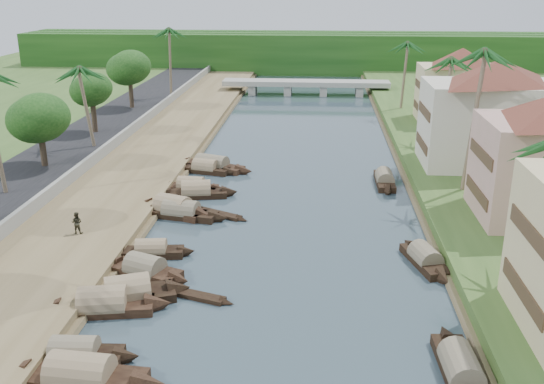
{
  "coord_description": "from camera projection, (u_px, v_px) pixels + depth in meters",
  "views": [
    {
      "loc": [
        2.28,
        -30.56,
        18.26
      ],
      "look_at": [
        -1.34,
        15.88,
        2.0
      ],
      "focal_mm": 40.0,
      "sensor_mm": 36.0,
      "label": 1
    }
  ],
  "objects": [
    {
      "name": "ground",
      "position": [
        274.0,
        316.0,
        34.95
      ],
      "size": [
        220.0,
        220.0,
        0.0
      ],
      "primitive_type": "plane",
      "color": "#31414A",
      "rests_on": "ground"
    },
    {
      "name": "left_bank",
      "position": [
        114.0,
        190.0,
        54.82
      ],
      "size": [
        10.0,
        180.0,
        0.8
      ],
      "primitive_type": "cube",
      "color": "brown",
      "rests_on": "ground"
    },
    {
      "name": "right_bank",
      "position": [
        511.0,
        198.0,
        52.18
      ],
      "size": [
        16.0,
        180.0,
        1.2
      ],
      "primitive_type": "cube",
      "color": "#314F1F",
      "rests_on": "ground"
    },
    {
      "name": "road",
      "position": [
        23.0,
        184.0,
        55.34
      ],
      "size": [
        8.0,
        180.0,
        1.4
      ],
      "primitive_type": "cube",
      "color": "black",
      "rests_on": "ground"
    },
    {
      "name": "retaining_wall",
      "position": [
        68.0,
        178.0,
        54.81
      ],
      "size": [
        0.4,
        180.0,
        1.1
      ],
      "primitive_type": "cube",
      "color": "gray",
      "rests_on": "left_bank"
    },
    {
      "name": "treeline",
      "position": [
        309.0,
        52.0,
        127.76
      ],
      "size": [
        120.0,
        14.0,
        8.0
      ],
      "color": "#12390F",
      "rests_on": "ground"
    },
    {
      "name": "bridge",
      "position": [
        306.0,
        85.0,
        102.15
      ],
      "size": [
        28.0,
        4.0,
        2.4
      ],
      "color": "gray",
      "rests_on": "ground"
    },
    {
      "name": "building_far",
      "position": [
        494.0,
        113.0,
        57.81
      ],
      "size": [
        15.59,
        15.59,
        10.2
      ],
      "color": "beige",
      "rests_on": "right_bank"
    },
    {
      "name": "building_distant",
      "position": [
        459.0,
        84.0,
        76.72
      ],
      "size": [
        12.62,
        12.62,
        9.2
      ],
      "color": "#CBBF88",
      "rests_on": "right_bank"
    },
    {
      "name": "sampan_2",
      "position": [
        81.0,
        376.0,
        28.92
      ],
      "size": [
        8.92,
        2.41,
        2.31
      ],
      "rotation": [
        0.0,
        0.0,
        -0.07
      ],
      "color": "black",
      "rests_on": "ground"
    },
    {
      "name": "sampan_3",
      "position": [
        75.0,
        354.0,
        30.66
      ],
      "size": [
        6.83,
        1.77,
        1.88
      ],
      "rotation": [
        0.0,
        0.0,
        0.04
      ],
      "color": "black",
      "rests_on": "ground"
    },
    {
      "name": "sampan_4",
      "position": [
        103.0,
        305.0,
        35.24
      ],
      "size": [
        8.28,
        3.14,
        2.29
      ],
      "rotation": [
        0.0,
        0.0,
        0.17
      ],
      "color": "black",
      "rests_on": "ground"
    },
    {
      "name": "sampan_5",
      "position": [
        128.0,
        295.0,
        36.39
      ],
      "size": [
        7.95,
        4.65,
        2.46
      ],
      "rotation": [
        0.0,
        0.0,
        0.38
      ],
      "color": "black",
      "rests_on": "ground"
    },
    {
      "name": "sampan_6",
      "position": [
        145.0,
        270.0,
        39.55
      ],
      "size": [
        7.03,
        4.07,
        2.1
      ],
      "rotation": [
        0.0,
        0.0,
        -0.38
      ],
      "color": "black",
      "rests_on": "ground"
    },
    {
      "name": "sampan_7",
      "position": [
        151.0,
        251.0,
        42.36
      ],
      "size": [
        6.33,
        2.02,
        1.73
      ],
      "rotation": [
        0.0,
        0.0,
        0.12
      ],
      "color": "black",
      "rests_on": "ground"
    },
    {
      "name": "sampan_8",
      "position": [
        173.0,
        209.0,
        49.99
      ],
      "size": [
        8.06,
        4.71,
        2.43
      ],
      "rotation": [
        0.0,
        0.0,
        -0.38
      ],
      "color": "black",
      "rests_on": "ground"
    },
    {
      "name": "sampan_9",
      "position": [
        181.0,
        213.0,
        49.34
      ],
      "size": [
        8.46,
        3.19,
        2.12
      ],
      "rotation": [
        0.0,
        0.0,
        -0.2
      ],
      "color": "black",
      "rests_on": "ground"
    },
    {
      "name": "sampan_10",
      "position": [
        191.0,
        187.0,
        55.49
      ],
      "size": [
        6.95,
        1.99,
        1.93
      ],
      "rotation": [
        0.0,
        0.0,
        -0.08
      ],
      "color": "black",
      "rests_on": "ground"
    },
    {
      "name": "sampan_11",
      "position": [
        196.0,
        192.0,
        54.05
      ],
      "size": [
        7.78,
        2.99,
        2.19
      ],
      "rotation": [
        0.0,
        0.0,
        0.18
      ],
      "color": "black",
      "rests_on": "ground"
    },
    {
      "name": "sampan_12",
      "position": [
        212.0,
        166.0,
        61.91
      ],
      "size": [
        9.46,
        4.93,
        2.24
      ],
      "rotation": [
        0.0,
        0.0,
        -0.36
      ],
      "color": "black",
      "rests_on": "ground"
    },
    {
      "name": "sampan_13",
      "position": [
        205.0,
        169.0,
        60.92
      ],
      "size": [
        7.09,
        3.12,
        1.95
      ],
      "rotation": [
        0.0,
        0.0,
        -0.25
      ],
      "color": "black",
      "rests_on": "ground"
    },
    {
      "name": "sampan_14",
      "position": [
        461.0,
        370.0,
        29.38
      ],
      "size": [
        1.94,
        8.31,
        2.03
      ],
      "rotation": [
        0.0,
        0.0,
        1.61
      ],
      "color": "black",
      "rests_on": "ground"
    },
    {
      "name": "sampan_15",
      "position": [
        425.0,
        259.0,
        41.08
      ],
      "size": [
        3.33,
        7.16,
        1.93
      ],
      "rotation": [
        0.0,
        0.0,
        1.85
      ],
      "color": "black",
      "rests_on": "ground"
    },
    {
      "name": "sampan_16",
      "position": [
        385.0,
        180.0,
        57.48
      ],
      "size": [
        1.69,
        7.8,
        1.94
      ],
      "rotation": [
        0.0,
        0.0,
        1.58
      ],
      "color": "black",
      "rests_on": "ground"
    },
    {
      "name": "canoe_1",
      "position": [
        197.0,
        296.0,
        36.87
      ],
      "size": [
        5.03,
        2.34,
        0.81
      ],
      "rotation": [
        0.0,
        0.0,
        -0.32
      ],
      "color": "black",
      "rests_on": "ground"
    },
    {
      "name": "canoe_2",
      "position": [
        219.0,
        214.0,
        49.85
      ],
      "size": [
        5.49,
        3.37,
        0.84
      ],
      "rotation": [
        0.0,
        0.0,
        -0.47
      ],
      "color": "black",
      "rests_on": "ground"
    },
    {
      "name": "palm_2",
      "position": [
        479.0,
        55.0,
        48.61
      ],
      "size": [
        3.2,
        3.2,
        13.32
      ],
      "color": "#75644E",
      "rests_on": "ground"
    },
    {
      "name": "palm_3",
      "position": [
        447.0,
        61.0,
        65.57
      ],
      "size": [
        3.2,
        3.2,
        10.6
      ],
      "color": "#75644E",
      "rests_on": "ground"
    },
    {
      "name": "palm_6",
      "position": [
        85.0,
        70.0,
        62.71
      ],
      "size": [
        3.2,
        3.2,
        9.87
      ],
      "color": "#75644E",
      "rests_on": "ground"
    },
    {
      "name": "palm_7",
      "position": [
        406.0,
        45.0,
        83.05
      ],
      "size": [
        3.2,
        3.2,
        10.57
      ],
      "color": "#75644E",
      "rests_on": "ground"
    },
    {
      "name": "palm_8",
      "position": [
        168.0,
        31.0,
        90.49
      ],
      "size": [
        3.2,
        3.2,
        11.59
      ],
      "color": "#75644E",
      "rests_on": "ground"
    },
    {
      "name": "tree_3",
      "position": [
        39.0,
        119.0,
        57.04
      ],
      "size": [
        5.39,
        5.39,
        6.85
      ],
      "color": "#433726",
      "rests_on": "ground"
    },
    {
      "name": "tree_4",
      "position": [
        91.0,
        90.0,
        69.99
      ],
      "size": [
        4.4,
        4.4,
        6.82
      ],
      "color": "#433726",
      "rests_on": "ground"
    },
    {
      "name": "tree_5",
      "position": [
        129.0,
        68.0,
        83.64
      ],
      "size": [
        5.46,
        5.46,
        7.77
      ],
      "color": "#433726",
      "rests_on": "ground"
    },
    {
      "name": "tree_6",
      "position": [
        544.0,
        117.0,
        58.44
      ],
      "size": [
        4.29,
        4.29,
        6.49
      ],
      "color": "#433726",
      "rests_on": "ground"
    },
    {
      "name": "person_far",
      "position": [
        77.0,
        223.0,
        44.07
      ],
      "size": [
        0.83,
        0.67,
        1.64
      ],
      "primitive_type": "imported",
      "rotation": [
        0.0,
        0.0,
        3.08
      ],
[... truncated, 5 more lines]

